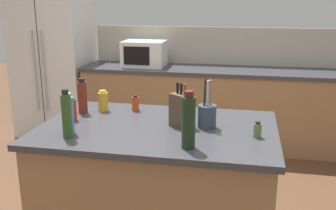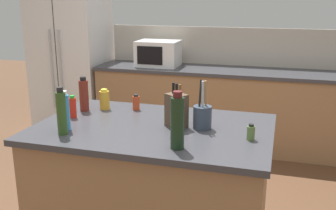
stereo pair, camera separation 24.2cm
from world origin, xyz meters
name	(u,v)px [view 1 (the left image)]	position (x,y,z in m)	size (l,w,h in m)	color
back_counter_run	(223,107)	(0.30, 2.20, 0.47)	(3.40, 0.66, 0.94)	#936B47
wall_backsplash	(227,46)	(0.30, 2.52, 1.17)	(3.36, 0.03, 0.46)	#B2A899
kitchen_island	(158,190)	(0.00, 0.00, 0.47)	(1.55, 1.01, 0.94)	#936B47
refrigerator	(55,66)	(-1.89, 2.25, 0.89)	(0.91, 0.75, 1.78)	white
microwave	(144,54)	(-0.67, 2.20, 1.09)	(0.50, 0.39, 0.31)	white
knife_block	(181,110)	(0.15, 0.03, 1.05)	(0.16, 0.16, 0.29)	#4C3828
utensil_crock	(207,115)	(0.32, 0.04, 1.02)	(0.12, 0.12, 0.32)	#333D4C
olive_oil_bottle	(67,115)	(-0.49, -0.31, 1.08)	(0.06, 0.06, 0.30)	#2D4C1E
vinegar_bottle	(82,97)	(-0.61, 0.20, 1.06)	(0.07, 0.07, 0.26)	maroon
wine_bottle	(189,122)	(0.26, -0.34, 1.10)	(0.08, 0.08, 0.33)	black
dish_soap_bottle	(68,114)	(-0.51, -0.23, 1.06)	(0.06, 0.06, 0.26)	#3384BC
hot_sauce_bottle	(73,110)	(-0.60, 0.02, 1.02)	(0.05, 0.05, 0.16)	red
spice_jar_oregano	(257,130)	(0.64, -0.08, 0.99)	(0.05, 0.05, 0.10)	#567038
spice_jar_paprika	(135,103)	(-0.24, 0.33, 1.00)	(0.05, 0.05, 0.12)	#B73D1E
honey_jar	(103,101)	(-0.48, 0.28, 1.01)	(0.07, 0.07, 0.16)	gold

